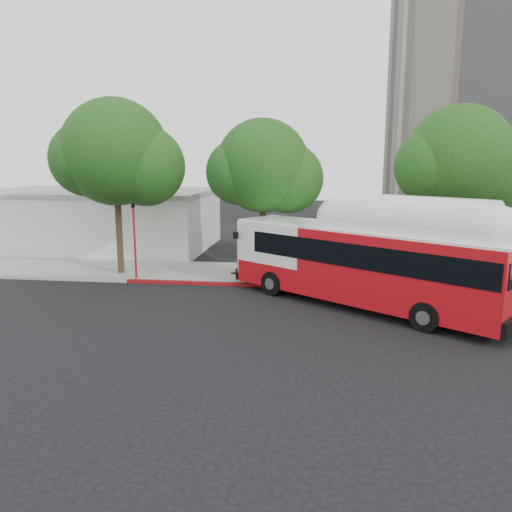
{
  "coord_description": "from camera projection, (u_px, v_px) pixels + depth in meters",
  "views": [
    {
      "loc": [
        2.1,
        -20.87,
        6.44
      ],
      "look_at": [
        -0.97,
        3.0,
        1.78
      ],
      "focal_mm": 35.0,
      "sensor_mm": 36.0,
      "label": 1
    }
  ],
  "objects": [
    {
      "name": "apartment_tower",
      "position": [
        508.0,
        29.0,
        43.47
      ],
      "size": [
        18.0,
        18.0,
        37.0
      ],
      "color": "tan",
      "rests_on": "ground"
    },
    {
      "name": "transit_bus",
      "position": [
        363.0,
        265.0,
        21.88
      ],
      "size": [
        12.44,
        9.82,
        4.03
      ],
      "rotation": [
        0.0,
        0.0,
        -0.62
      ],
      "color": "#B70C14",
      "rests_on": "ground"
    },
    {
      "name": "red_curb_segment",
      "position": [
        220.0,
        284.0,
        25.97
      ],
      "size": [
        10.0,
        0.32,
        0.16
      ],
      "primitive_type": "cube",
      "color": "maroon",
      "rests_on": "ground"
    },
    {
      "name": "curb_strip",
      "position": [
        277.0,
        286.0,
        25.6
      ],
      "size": [
        60.0,
        0.3,
        0.15
      ],
      "primitive_type": "cube",
      "color": "gray",
      "rests_on": "ground"
    },
    {
      "name": "street_tree_left",
      "position": [
        124.0,
        156.0,
        27.04
      ],
      "size": [
        6.67,
        5.8,
        9.74
      ],
      "color": "#2D2116",
      "rests_on": "ground"
    },
    {
      "name": "low_commercial_bldg",
      "position": [
        100.0,
        219.0,
        36.79
      ],
      "size": [
        16.2,
        10.2,
        4.25
      ],
      "color": "silver",
      "rests_on": "ground"
    },
    {
      "name": "street_tree_right",
      "position": [
        468.0,
        163.0,
        25.15
      ],
      "size": [
        6.21,
        5.4,
        9.18
      ],
      "color": "#2D2116",
      "rests_on": "ground"
    },
    {
      "name": "sidewalk",
      "position": [
        281.0,
        274.0,
        28.13
      ],
      "size": [
        60.0,
        5.0,
        0.15
      ],
      "primitive_type": "cube",
      "color": "gray",
      "rests_on": "ground"
    },
    {
      "name": "ground",
      "position": [
        269.0,
        309.0,
        21.81
      ],
      "size": [
        120.0,
        120.0,
        0.0
      ],
      "primitive_type": "plane",
      "color": "black",
      "rests_on": "ground"
    },
    {
      "name": "street_tree_mid",
      "position": [
        270.0,
        170.0,
        26.66
      ],
      "size": [
        5.75,
        5.0,
        8.62
      ],
      "color": "#2D2116",
      "rests_on": "ground"
    },
    {
      "name": "signal_pole",
      "position": [
        135.0,
        242.0,
        26.53
      ],
      "size": [
        0.12,
        0.4,
        4.19
      ],
      "color": "#B2121E",
      "rests_on": "ground"
    }
  ]
}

